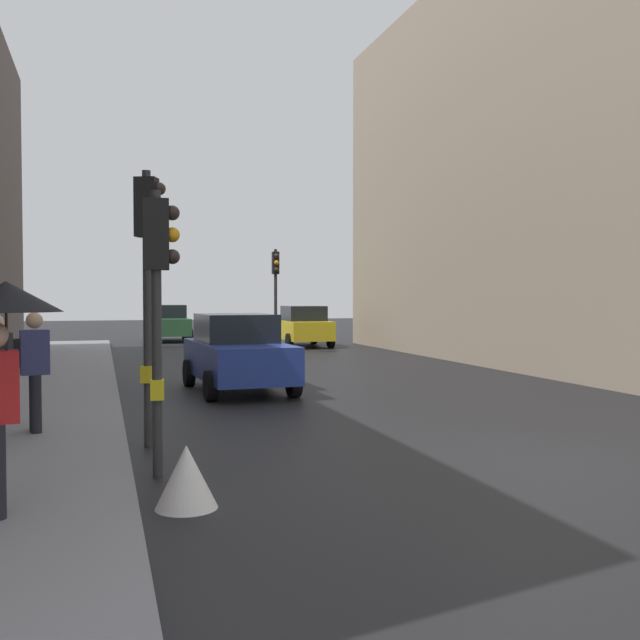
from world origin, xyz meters
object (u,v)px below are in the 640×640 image
(traffic_light_near_left, at_px, (158,280))
(warning_sign_triangle, at_px, (186,477))
(pedestrian_with_grey_backpack, at_px, (32,364))
(car_green_estate, at_px, (168,323))
(traffic_light_near_right, at_px, (149,257))
(pedestrian_with_umbrella, at_px, (3,332))
(car_yellow_taxi, at_px, (302,326))
(traffic_light_far_median, at_px, (276,282))
(car_blue_van, at_px, (238,353))

(traffic_light_near_left, relative_size, warning_sign_triangle, 5.26)
(pedestrian_with_grey_backpack, xyz_separation_m, warning_sign_triangle, (1.80, -3.98, -0.84))
(traffic_light_near_left, xyz_separation_m, car_green_estate, (2.46, 26.91, -1.48))
(traffic_light_near_left, relative_size, traffic_light_near_right, 0.87)
(traffic_light_near_left, height_order, warning_sign_triangle, traffic_light_near_left)
(traffic_light_near_right, xyz_separation_m, pedestrian_with_grey_backpack, (-1.64, 0.81, -1.56))
(pedestrian_with_umbrella, bearing_deg, pedestrian_with_grey_backpack, 91.77)
(car_yellow_taxi, bearing_deg, car_green_estate, 133.88)
(traffic_light_near_right, distance_m, warning_sign_triangle, 3.98)
(traffic_light_far_median, distance_m, pedestrian_with_umbrella, 20.68)
(traffic_light_near_left, height_order, pedestrian_with_grey_backpack, traffic_light_near_left)
(traffic_light_near_right, xyz_separation_m, car_yellow_taxi, (7.72, 19.66, -1.84))
(traffic_light_near_left, distance_m, car_yellow_taxi, 22.84)
(traffic_light_near_left, xyz_separation_m, car_blue_van, (2.32, 7.51, -1.48))
(traffic_light_far_median, bearing_deg, car_yellow_taxi, 60.85)
(traffic_light_far_median, bearing_deg, car_green_estate, 109.09)
(traffic_light_far_median, bearing_deg, pedestrian_with_umbrella, -110.26)
(pedestrian_with_umbrella, bearing_deg, warning_sign_triangle, 9.23)
(traffic_light_near_left, relative_size, pedestrian_with_grey_backpack, 1.93)
(traffic_light_near_right, xyz_separation_m, traffic_light_far_median, (5.65, 15.94, 0.00))
(car_green_estate, relative_size, pedestrian_with_umbrella, 1.97)
(car_green_estate, xyz_separation_m, pedestrian_with_grey_backpack, (-4.11, -24.32, 0.29))
(traffic_light_far_median, xyz_separation_m, pedestrian_with_grey_backpack, (-7.29, -15.13, -1.56))
(traffic_light_near_right, relative_size, warning_sign_triangle, 6.07)
(traffic_light_near_left, distance_m, traffic_light_far_median, 18.60)
(pedestrian_with_umbrella, xyz_separation_m, warning_sign_triangle, (1.67, 0.27, -1.52))
(traffic_light_far_median, height_order, pedestrian_with_umbrella, traffic_light_far_median)
(car_blue_van, bearing_deg, traffic_light_near_right, -112.06)
(traffic_light_near_left, height_order, car_green_estate, traffic_light_near_left)
(traffic_light_near_left, relative_size, pedestrian_with_umbrella, 1.60)
(traffic_light_near_right, height_order, car_green_estate, traffic_light_near_right)
(car_yellow_taxi, height_order, car_green_estate, same)
(traffic_light_near_right, relative_size, traffic_light_far_median, 1.00)
(car_blue_van, distance_m, warning_sign_triangle, 9.18)
(car_blue_van, bearing_deg, warning_sign_triangle, -103.62)
(car_green_estate, relative_size, warning_sign_triangle, 6.49)
(traffic_light_near_right, xyz_separation_m, car_blue_van, (2.32, 5.73, -1.84))
(pedestrian_with_umbrella, distance_m, warning_sign_triangle, 2.27)
(car_blue_van, height_order, warning_sign_triangle, car_blue_van)
(traffic_light_far_median, xyz_separation_m, car_yellow_taxi, (2.08, 3.72, -1.84))
(traffic_light_near_left, xyz_separation_m, traffic_light_near_right, (-0.00, 1.78, 0.36))
(car_green_estate, distance_m, pedestrian_with_grey_backpack, 24.66)
(traffic_light_far_median, distance_m, car_green_estate, 9.89)
(car_green_estate, height_order, pedestrian_with_umbrella, pedestrian_with_umbrella)
(car_green_estate, bearing_deg, traffic_light_near_left, -95.23)
(traffic_light_near_left, relative_size, car_blue_van, 0.80)
(car_yellow_taxi, xyz_separation_m, car_green_estate, (-5.25, 5.46, 0.00))
(pedestrian_with_umbrella, xyz_separation_m, pedestrian_with_grey_backpack, (-0.13, 4.26, -0.68))
(traffic_light_far_median, bearing_deg, car_blue_van, -108.03)
(pedestrian_with_grey_backpack, distance_m, warning_sign_triangle, 4.45)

